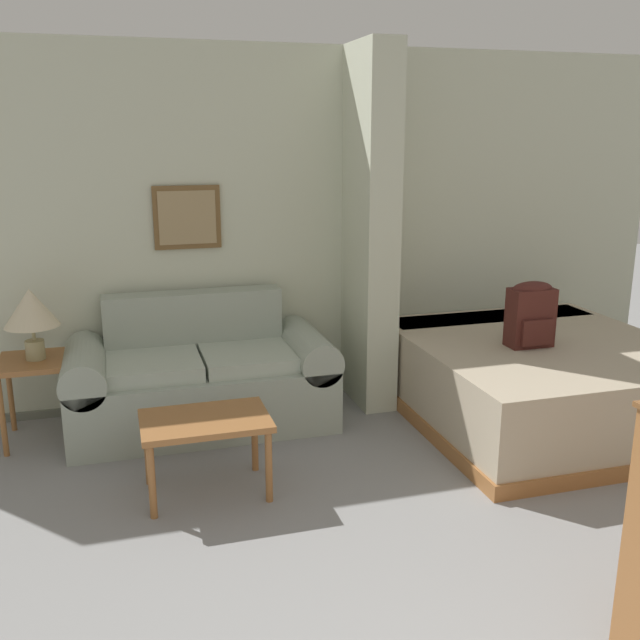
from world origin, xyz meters
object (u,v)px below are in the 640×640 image
Objects in this scene: bed at (539,380)px; coffee_table at (205,428)px; couch at (201,379)px; backpack at (531,313)px; table_lamp at (31,310)px.

coffee_table is at bearing -170.07° from bed.
couch is 4.05× the size of backpack.
bed is at bearing -10.49° from table_lamp.
couch is at bearing 84.44° from coffee_table.
table_lamp reaches higher than bed.
table_lamp reaches higher than coffee_table.
coffee_table is 1.51× the size of table_lamp.
table_lamp is at bearing 132.45° from coffee_table.
table_lamp is at bearing 167.64° from backpack.
table_lamp is 3.28m from backpack.
couch is at bearing 165.70° from bed.
backpack is (3.21, -0.70, -0.08)m from table_lamp.
table_lamp reaches higher than backpack.
table_lamp is 0.24× the size of bed.
coffee_table is (-0.10, -1.01, 0.07)m from couch.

